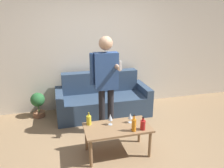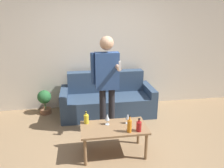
{
  "view_description": "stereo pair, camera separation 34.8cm",
  "coord_description": "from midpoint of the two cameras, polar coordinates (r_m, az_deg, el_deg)",
  "views": [
    {
      "loc": [
        -0.85,
        -2.64,
        2.03
      ],
      "look_at": [
        0.01,
        0.57,
        0.95
      ],
      "focal_mm": 35.0,
      "sensor_mm": 36.0,
      "label": 1
    },
    {
      "loc": [
        -0.51,
        -2.71,
        2.03
      ],
      "look_at": [
        0.01,
        0.57,
        0.95
      ],
      "focal_mm": 35.0,
      "sensor_mm": 36.0,
      "label": 2
    }
  ],
  "objects": [
    {
      "name": "potted_plant",
      "position": [
        4.73,
        -20.81,
        -4.62
      ],
      "size": [
        0.28,
        0.28,
        0.51
      ],
      "color": "#936042",
      "rests_on": "ground_plane"
    },
    {
      "name": "ground_plane",
      "position": [
        3.42,
        -0.58,
        -18.32
      ],
      "size": [
        16.0,
        16.0,
        0.0
      ],
      "primitive_type": "plane",
      "color": "#997A56"
    },
    {
      "name": "bottle_dark",
      "position": [
        3.31,
        -9.14,
        -9.31
      ],
      "size": [
        0.07,
        0.07,
        0.19
      ],
      "color": "yellow",
      "rests_on": "coffee_table"
    },
    {
      "name": "couch",
      "position": [
        4.59,
        -4.66,
        -4.16
      ],
      "size": [
        1.89,
        0.81,
        0.86
      ],
      "color": "#334760",
      "rests_on": "ground_plane"
    },
    {
      "name": "wall_back",
      "position": [
        4.75,
        -6.65,
        9.68
      ],
      "size": [
        8.0,
        0.06,
        2.7
      ],
      "color": "beige",
      "rests_on": "ground_plane"
    },
    {
      "name": "wine_glass_near",
      "position": [
        3.24,
        -3.56,
        -8.78
      ],
      "size": [
        0.07,
        0.07,
        0.17
      ],
      "color": "silver",
      "rests_on": "coffee_table"
    },
    {
      "name": "bottle_green",
      "position": [
        3.09,
        2.49,
        -10.64
      ],
      "size": [
        0.06,
        0.06,
        0.25
      ],
      "color": "orange",
      "rests_on": "coffee_table"
    },
    {
      "name": "wine_glass_far",
      "position": [
        3.3,
        1.74,
        -8.46
      ],
      "size": [
        0.07,
        0.07,
        0.16
      ],
      "color": "silver",
      "rests_on": "coffee_table"
    },
    {
      "name": "coffee_table",
      "position": [
        3.27,
        -1.7,
        -12.0
      ],
      "size": [
        0.97,
        0.51,
        0.45
      ],
      "color": "#8E6B47",
      "rests_on": "ground_plane"
    },
    {
      "name": "person_standing_front",
      "position": [
        3.6,
        -4.4,
        1.58
      ],
      "size": [
        0.46,
        0.43,
        1.69
      ],
      "color": "#232328",
      "rests_on": "ground_plane"
    },
    {
      "name": "bottle_orange",
      "position": [
        3.14,
        4.89,
        -10.6
      ],
      "size": [
        0.07,
        0.07,
        0.19
      ],
      "color": "#B21E1E",
      "rests_on": "coffee_table"
    }
  ]
}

